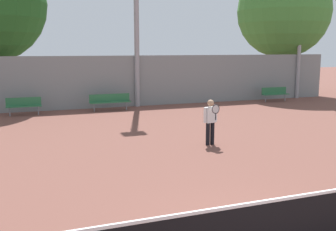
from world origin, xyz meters
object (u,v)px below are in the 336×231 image
(tennis_player, at_px, (211,119))
(bench_courtside_near, at_px, (110,100))
(tennis_net, at_px, (284,225))
(tree_dark_dense, at_px, (284,11))
(bench_adjacent_court, at_px, (24,104))
(light_pole_far_right, at_px, (302,0))
(bench_courtside_far, at_px, (275,93))

(tennis_player, distance_m, bench_courtside_near, 8.74)
(tennis_net, bearing_deg, tree_dark_dense, 53.97)
(tennis_net, height_order, bench_adjacent_court, tennis_net)
(bench_courtside_near, distance_m, bench_adjacent_court, 4.28)
(tennis_player, height_order, bench_adjacent_court, tennis_player)
(bench_courtside_near, height_order, light_pole_far_right, light_pole_far_right)
(bench_courtside_far, xyz_separation_m, light_pole_far_right, (2.42, 0.95, 5.73))
(bench_courtside_near, bearing_deg, bench_adjacent_court, -179.99)
(light_pole_far_right, height_order, tree_dark_dense, light_pole_far_right)
(bench_courtside_far, height_order, light_pole_far_right, light_pole_far_right)
(bench_courtside_near, bearing_deg, tennis_player, -79.53)
(tennis_net, bearing_deg, bench_adjacent_court, 103.45)
(bench_courtside_far, bearing_deg, tennis_net, -125.06)
(tennis_player, bearing_deg, bench_courtside_near, 89.77)
(bench_adjacent_court, bearing_deg, tree_dark_dense, 9.85)
(bench_courtside_far, relative_size, tree_dark_dense, 0.20)
(tennis_net, bearing_deg, bench_courtside_far, 54.94)
(bench_courtside_near, distance_m, tree_dark_dense, 14.20)
(bench_courtside_near, xyz_separation_m, light_pole_far_right, (12.73, 0.95, 5.73))
(bench_courtside_near, height_order, tree_dark_dense, tree_dark_dense)
(tennis_player, bearing_deg, bench_courtside_far, 33.86)
(bench_courtside_far, bearing_deg, light_pole_far_right, 21.49)
(tennis_player, relative_size, bench_courtside_near, 0.72)
(tennis_player, xyz_separation_m, bench_courtside_far, (8.72, 8.59, -0.33))
(bench_adjacent_court, bearing_deg, light_pole_far_right, 3.21)
(tree_dark_dense, bearing_deg, bench_courtside_near, -166.98)
(tennis_net, distance_m, tennis_player, 7.25)
(bench_courtside_near, distance_m, light_pole_far_right, 14.00)
(bench_adjacent_court, xyz_separation_m, light_pole_far_right, (17.01, 0.95, 5.73))
(tennis_player, xyz_separation_m, bench_adjacent_court, (-5.87, 8.59, -0.34))
(bench_courtside_far, bearing_deg, bench_adjacent_court, -180.00)
(bench_courtside_far, relative_size, light_pole_far_right, 0.17)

